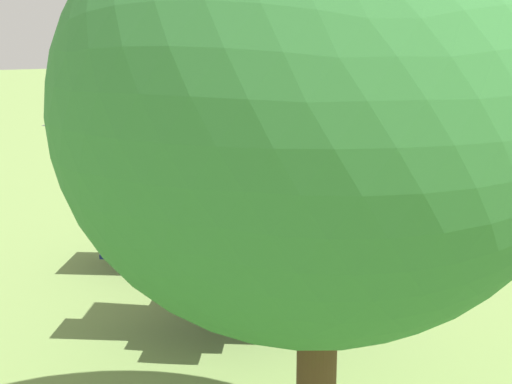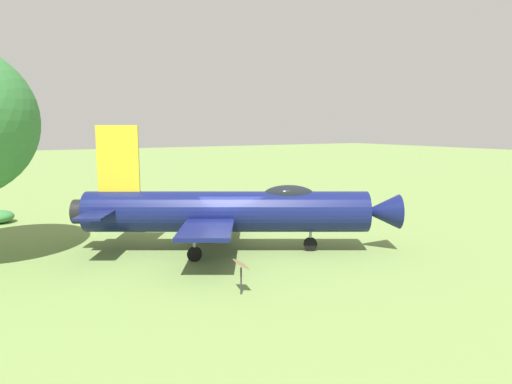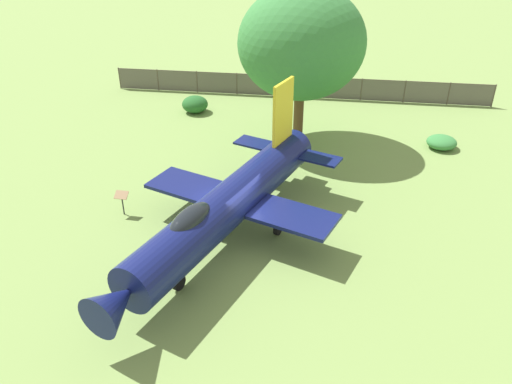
{
  "view_description": "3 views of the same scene",
  "coord_description": "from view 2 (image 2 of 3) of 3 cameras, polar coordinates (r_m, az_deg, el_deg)",
  "views": [
    {
      "loc": [
        8.6,
        17.8,
        6.69
      ],
      "look_at": [
        -0.13,
        0.23,
        2.1
      ],
      "focal_mm": 49.99,
      "sensor_mm": 36.0,
      "label": 1
    },
    {
      "loc": [
        -17.39,
        8.76,
        5.42
      ],
      "look_at": [
        -1.28,
        -0.73,
        2.73
      ],
      "focal_mm": 31.76,
      "sensor_mm": 36.0,
      "label": 2
    },
    {
      "loc": [
        0.63,
        -17.57,
        12.61
      ],
      "look_at": [
        1.04,
        0.19,
        2.14
      ],
      "focal_mm": 35.63,
      "sensor_mm": 36.0,
      "label": 3
    }
  ],
  "objects": [
    {
      "name": "display_jet",
      "position": [
        19.78,
        -2.61,
        -2.35
      ],
      "size": [
        9.67,
        13.14,
        5.5
      ],
      "rotation": [
        0.0,
        0.0,
        4.18
      ],
      "color": "#111951",
      "rests_on": "ground_plane"
    },
    {
      "name": "info_plaque",
      "position": [
        14.9,
        -1.9,
        -9.67
      ],
      "size": [
        0.67,
        0.51,
        1.14
      ],
      "color": "#333333",
      "rests_on": "ground_plane"
    },
    {
      "name": "ground_plane",
      "position": [
        20.21,
        -3.65,
        -7.4
      ],
      "size": [
        200.0,
        200.0,
        0.0
      ],
      "primitive_type": "plane",
      "color": "#75934C"
    }
  ]
}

